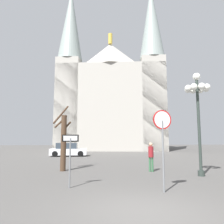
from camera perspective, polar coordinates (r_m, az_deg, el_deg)
The scene contains 8 objects.
ground_plane at distance 6.70m, azimuth 8.16°, elevation -24.68°, with size 120.00×120.00×0.00m, color #514F4C.
cathedral at distance 39.29m, azimuth -0.11°, elevation 3.40°, with size 19.62×14.50×29.69m.
stop_sign at distance 8.72m, azimuth 13.26°, elevation -5.75°, with size 0.76×0.13×3.16m.
one_way_arrow_sign at distance 9.39m, azimuth -11.04°, elevation -10.44°, with size 0.69×0.23×2.20m.
street_lamp at distance 13.15m, azimuth 21.74°, elevation 3.21°, with size 1.44×1.44×5.77m.
bare_tree at distance 14.23m, azimuth -12.77°, elevation -7.29°, with size 1.23×0.94×4.24m.
parked_car_near_white at distance 25.58m, azimuth -11.53°, elevation -9.82°, with size 4.10×1.92×1.51m.
pedestrian_walking at distance 13.84m, azimuth 10.28°, elevation -10.84°, with size 0.32×0.32×1.77m.
Camera 1 is at (-1.43, -6.22, 2.05)m, focal length 34.51 mm.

